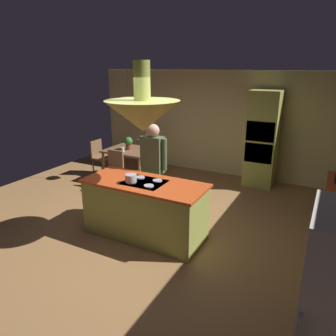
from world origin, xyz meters
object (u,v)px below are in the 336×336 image
Objects in this scene: kitchen_island at (145,209)px; chair_by_back_wall at (146,153)px; chair_at_corner at (100,155)px; dining_table at (130,153)px; cup_on_table at (123,150)px; potted_plant_on_table at (128,143)px; person_at_island at (153,165)px; chair_facing_island at (113,168)px; cooking_pot_on_cooktop at (131,178)px; oven_tower at (262,139)px.

kitchen_island is 3.26m from chair_by_back_wall.
dining_table is at bearing -90.00° from chair_at_corner.
potted_plant_on_table is at bearing 85.63° from cup_on_table.
person_at_island is 2.83m from chair_at_corner.
dining_table is at bearing 77.43° from cup_on_table.
chair_facing_island is 2.24m from cooking_pot_on_cooktop.
kitchen_island is 3.48m from oven_tower.
dining_table is 0.70m from chair_by_back_wall.
kitchen_island is 2.75m from potted_plant_on_table.
cooking_pot_on_cooktop is (-1.26, -3.37, -0.07)m from oven_tower.
chair_facing_island is at bearing -83.53° from cup_on_table.
oven_tower is 3.05m from dining_table.
cup_on_table is (-1.51, 1.18, -0.18)m from person_at_island.
cooking_pot_on_cooktop is (1.54, -1.55, 0.50)m from chair_facing_island.
chair_at_corner is at bearing 138.05° from cooking_pot_on_cooktop.
chair_at_corner is (-0.94, 0.68, 0.00)m from chair_facing_island.
kitchen_island is 2.25× the size of chair_by_back_wall.
kitchen_island is 3.37m from chair_at_corner.
person_at_island reaches higher than chair_by_back_wall.
chair_by_back_wall is at bearing -170.59° from oven_tower.
cooking_pot_on_cooktop is at bearing -55.37° from dining_table.
cup_on_table is (0.89, -0.23, 0.30)m from chair_at_corner.
cooking_pot_on_cooktop is at bearing -51.51° from cup_on_table.
chair_by_back_wall is at bearing -54.18° from chair_at_corner.
chair_facing_island is 1.00× the size of chair_by_back_wall.
oven_tower is 3.18m from cup_on_table.
kitchen_island is at bearing -108.74° from oven_tower.
cooking_pot_on_cooktop reaches higher than kitchen_island.
chair_at_corner is 1.00m from potted_plant_on_table.
dining_table is 2.06m from person_at_island.
person_at_island is 5.69× the size of potted_plant_on_table.
dining_table is 2.73m from cooking_pot_on_cooktop.
dining_table is (-2.80, -1.14, -0.41)m from oven_tower.
oven_tower is 7.17× the size of potted_plant_on_table.
potted_plant_on_table is at bearing -154.23° from dining_table.
kitchen_island is 1.74× the size of dining_table.
chair_facing_island is at bearing 134.80° from cooking_pot_on_cooktop.
oven_tower is at bearing 33.06° from chair_facing_island.
kitchen_island is at bearing -46.89° from cup_on_table.
cooking_pot_on_cooktop reaches higher than potted_plant_on_table.
chair_by_back_wall is 0.82m from potted_plant_on_table.
potted_plant_on_table reaches higher than chair_facing_island.
cup_on_table is at bearing 141.99° from person_at_island.
dining_table is at bearing 135.99° from person_at_island.
chair_at_corner is (-0.94, 0.00, -0.16)m from dining_table.
oven_tower is 3.60m from cooking_pot_on_cooktop.
potted_plant_on_table is (-0.03, -0.02, 0.26)m from dining_table.
oven_tower reaches higher than dining_table.
dining_table is at bearing 124.63° from cooking_pot_on_cooktop.
chair_by_back_wall is 0.96m from cup_on_table.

